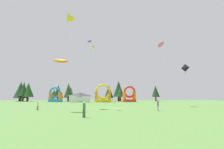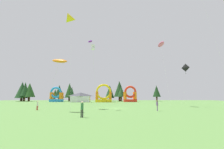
# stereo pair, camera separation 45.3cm
# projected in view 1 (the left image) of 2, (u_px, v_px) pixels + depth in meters

# --- Properties ---
(ground_plane) EXTENTS (120.00, 120.00, 0.00)m
(ground_plane) POSITION_uv_depth(u_px,v_px,m) (113.00, 108.00, 31.14)
(ground_plane) COLOR #5B8C42
(kite_white_box) EXTENTS (0.80, 2.06, 12.17)m
(kite_white_box) POSITION_uv_depth(u_px,v_px,m) (94.00, 47.00, 29.29)
(kite_white_box) COLOR white
(kite_white_box) RESTS_ON ground_plane
(kite_orange_parafoil) EXTENTS (4.04, 2.38, 8.78)m
(kite_orange_parafoil) POSITION_uv_depth(u_px,v_px,m) (60.00, 61.00, 25.20)
(kite_orange_parafoil) COLOR orange
(kite_orange_parafoil) RESTS_ON ground_plane
(kite_black_diamond) EXTENTS (1.12, 3.20, 9.64)m
(kite_black_diamond) POSITION_uv_depth(u_px,v_px,m) (185.00, 68.00, 36.40)
(kite_black_diamond) COLOR black
(kite_black_diamond) RESTS_ON ground_plane
(kite_pink_parafoil) EXTENTS (1.29, 5.78, 16.00)m
(kite_pink_parafoil) POSITION_uv_depth(u_px,v_px,m) (161.00, 45.00, 39.24)
(kite_pink_parafoil) COLOR #EA599E
(kite_pink_parafoil) RESTS_ON ground_plane
(kite_purple_parafoil) EXTENTS (4.95, 5.42, 25.10)m
(kite_purple_parafoil) POSITION_uv_depth(u_px,v_px,m) (90.00, 41.00, 63.09)
(kite_purple_parafoil) COLOR purple
(kite_purple_parafoil) RESTS_ON ground_plane
(kite_yellow_delta) EXTENTS (3.70, 9.02, 20.36)m
(kite_yellow_delta) POSITION_uv_depth(u_px,v_px,m) (72.00, 19.00, 33.78)
(kite_yellow_delta) COLOR yellow
(kite_yellow_delta) RESTS_ON ground_plane
(person_left_edge) EXTENTS (0.35, 0.35, 1.56)m
(person_left_edge) POSITION_uv_depth(u_px,v_px,m) (38.00, 105.00, 26.82)
(person_left_edge) COLOR #B21E26
(person_left_edge) RESTS_ON ground_plane
(person_midfield) EXTENTS (0.39, 0.39, 1.75)m
(person_midfield) POSITION_uv_depth(u_px,v_px,m) (158.00, 105.00, 25.44)
(person_midfield) COLOR #724C8C
(person_midfield) RESTS_ON ground_plane
(person_near_camera) EXTENTS (0.35, 0.35, 1.85)m
(person_near_camera) POSITION_uv_depth(u_px,v_px,m) (84.00, 108.00, 17.68)
(person_near_camera) COLOR black
(person_near_camera) RESTS_ON ground_plane
(inflatable_red_slide) EXTENTS (6.39, 3.52, 7.21)m
(inflatable_red_slide) POSITION_uv_depth(u_px,v_px,m) (103.00, 96.00, 61.89)
(inflatable_red_slide) COLOR yellow
(inflatable_red_slide) RESTS_ON ground_plane
(inflatable_blue_arch) EXTENTS (5.29, 3.84, 6.72)m
(inflatable_blue_arch) POSITION_uv_depth(u_px,v_px,m) (129.00, 96.00, 65.33)
(inflatable_blue_arch) COLOR red
(inflatable_blue_arch) RESTS_ON ground_plane
(inflatable_orange_dome) EXTENTS (4.94, 3.72, 6.32)m
(inflatable_orange_dome) POSITION_uv_depth(u_px,v_px,m) (55.00, 96.00, 65.11)
(inflatable_orange_dome) COLOR #268CD8
(inflatable_orange_dome) RESTS_ON ground_plane
(festival_tent) EXTENTS (7.46, 3.41, 3.82)m
(festival_tent) POSITION_uv_depth(u_px,v_px,m) (80.00, 97.00, 61.24)
(festival_tent) COLOR silver
(festival_tent) RESTS_ON ground_plane
(tree_row_0) EXTENTS (2.91, 2.91, 6.65)m
(tree_row_0) POSITION_uv_depth(u_px,v_px,m) (23.00, 92.00, 74.63)
(tree_row_0) COLOR #4C331E
(tree_row_0) RESTS_ON ground_plane
(tree_row_1) EXTENTS (5.65, 5.65, 9.10)m
(tree_row_1) POSITION_uv_depth(u_px,v_px,m) (21.00, 90.00, 72.10)
(tree_row_1) COLOR #4C331E
(tree_row_1) RESTS_ON ground_plane
(tree_row_2) EXTENTS (3.67, 3.67, 8.85)m
(tree_row_2) POSITION_uv_depth(u_px,v_px,m) (24.00, 89.00, 70.83)
(tree_row_2) COLOR #4C331E
(tree_row_2) RESTS_ON ground_plane
(tree_row_3) EXTENTS (5.26, 5.26, 8.45)m
(tree_row_3) POSITION_uv_depth(u_px,v_px,m) (28.00, 90.00, 71.70)
(tree_row_3) COLOR #4C331E
(tree_row_3) RESTS_ON ground_plane
(tree_row_4) EXTENTS (2.72, 2.72, 5.61)m
(tree_row_4) POSITION_uv_depth(u_px,v_px,m) (54.00, 94.00, 72.72)
(tree_row_4) COLOR #4C331E
(tree_row_4) RESTS_ON ground_plane
(tree_row_5) EXTENTS (4.61, 4.61, 7.34)m
(tree_row_5) POSITION_uv_depth(u_px,v_px,m) (58.00, 92.00, 70.64)
(tree_row_5) COLOR #4C331E
(tree_row_5) RESTS_ON ground_plane
(tree_row_6) EXTENTS (4.07, 4.07, 8.55)m
(tree_row_6) POSITION_uv_depth(u_px,v_px,m) (68.00, 90.00, 71.86)
(tree_row_6) COLOR #4C331E
(tree_row_6) RESTS_ON ground_plane
(tree_row_7) EXTENTS (3.09, 3.09, 6.75)m
(tree_row_7) POSITION_uv_depth(u_px,v_px,m) (71.00, 92.00, 71.46)
(tree_row_7) COLOR #4C331E
(tree_row_7) RESTS_ON ground_plane
(tree_row_8) EXTENTS (4.56, 4.56, 7.79)m
(tree_row_8) POSITION_uv_depth(u_px,v_px,m) (109.00, 92.00, 77.07)
(tree_row_8) COLOR #4C331E
(tree_row_8) RESTS_ON ground_plane
(tree_row_9) EXTENTS (5.42, 5.42, 9.79)m
(tree_row_9) POSITION_uv_depth(u_px,v_px,m) (119.00, 89.00, 75.47)
(tree_row_9) COLOR #4C331E
(tree_row_9) RESTS_ON ground_plane
(tree_row_10) EXTENTS (3.68, 3.68, 6.88)m
(tree_row_10) POSITION_uv_depth(u_px,v_px,m) (120.00, 92.00, 72.21)
(tree_row_10) COLOR #4C331E
(tree_row_10) RESTS_ON ground_plane
(tree_row_11) EXTENTS (3.78, 3.78, 7.56)m
(tree_row_11) POSITION_uv_depth(u_px,v_px,m) (156.00, 91.00, 75.30)
(tree_row_11) COLOR #4C331E
(tree_row_11) RESTS_ON ground_plane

